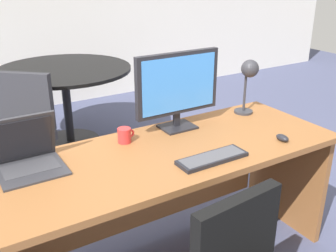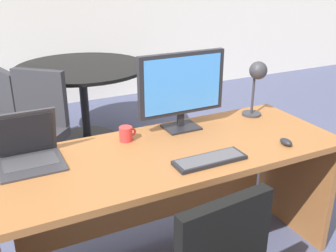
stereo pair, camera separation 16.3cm
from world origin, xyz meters
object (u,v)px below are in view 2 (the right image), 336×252
object	(u,v)px
coffee_mug	(126,134)
laptop	(28,147)
desk	(167,181)
desk_lamp	(257,77)
meeting_table	(83,85)
meeting_chair_far	(34,142)
keyboard	(210,160)
monitor	(182,86)
mouse	(286,142)

from	to	relation	value
coffee_mug	laptop	bearing A→B (deg)	-178.66
desk	laptop	xyz separation A→B (m)	(-0.68, 0.15, 0.29)
desk_lamp	meeting_table	bearing A→B (deg)	109.59
meeting_table	meeting_chair_far	bearing A→B (deg)	-131.24
desk	keyboard	world-z (taller)	keyboard
monitor	mouse	xyz separation A→B (m)	(0.39, -0.46, -0.24)
desk_lamp	laptop	bearing A→B (deg)	-179.86
desk	meeting_chair_far	bearing A→B (deg)	112.67
monitor	desk_lamp	size ratio (longest dim) A/B	1.49
laptop	meeting_table	distance (m)	1.95
meeting_chair_far	coffee_mug	bearing A→B (deg)	-71.91
keyboard	coffee_mug	size ratio (longest dim) A/B	3.80
coffee_mug	meeting_table	distance (m)	1.80
monitor	meeting_table	bearing A→B (deg)	94.21
desk	meeting_table	distance (m)	1.94
laptop	desk_lamp	distance (m)	1.38
desk	mouse	bearing A→B (deg)	-25.57
keyboard	desk	bearing A→B (deg)	112.37
coffee_mug	meeting_chair_far	xyz separation A→B (m)	(-0.36, 1.11, -0.43)
keyboard	desk_lamp	distance (m)	0.75
desk_lamp	meeting_table	distance (m)	1.94
laptop	meeting_chair_far	bearing A→B (deg)	82.33
monitor	laptop	xyz separation A→B (m)	(-0.87, -0.03, -0.18)
desk_lamp	coffee_mug	world-z (taller)	desk_lamp
monitor	keyboard	distance (m)	0.51
monitor	desk	bearing A→B (deg)	-135.69
keyboard	mouse	xyz separation A→B (m)	(0.47, -0.02, 0.01)
meeting_table	desk_lamp	bearing A→B (deg)	-70.41
meeting_table	meeting_chair_far	size ratio (longest dim) A/B	1.37
mouse	meeting_chair_far	bearing A→B (deg)	125.59
desk	meeting_chair_far	xyz separation A→B (m)	(-0.53, 1.27, -0.17)
mouse	coffee_mug	xyz separation A→B (m)	(-0.74, 0.43, 0.02)
meeting_table	monitor	bearing A→B (deg)	-85.79
laptop	meeting_chair_far	distance (m)	1.22
mouse	keyboard	bearing A→B (deg)	178.08
desk	desk_lamp	distance (m)	0.85
desk	mouse	size ratio (longest dim) A/B	22.74
desk	laptop	world-z (taller)	laptop
mouse	laptop	bearing A→B (deg)	161.41
laptop	meeting_table	bearing A→B (deg)	67.60
desk_lamp	desk	bearing A→B (deg)	-167.74
mouse	meeting_table	xyz separation A→B (m)	(-0.52, 2.21, -0.19)
desk	laptop	distance (m)	0.76
coffee_mug	meeting_table	world-z (taller)	coffee_mug
meeting_table	desk	bearing A→B (deg)	-91.69
coffee_mug	keyboard	bearing A→B (deg)	-56.78
monitor	meeting_chair_far	world-z (taller)	monitor
keyboard	monitor	bearing A→B (deg)	79.75
desk	monitor	distance (m)	0.54
mouse	desk_lamp	size ratio (longest dim) A/B	0.23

